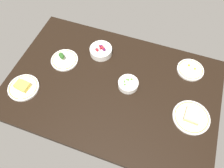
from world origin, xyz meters
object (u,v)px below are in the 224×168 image
plate_eggs (190,69)px  plate_broccoli (64,60)px  plate_sandwich (191,117)px  bowl_peas (128,84)px  plate_cheese (23,87)px  bowl_berries (101,51)px

plate_eggs → plate_broccoli: (84.79, 21.45, 0.06)cm
plate_broccoli → plate_sandwich: bearing=171.6°
plate_eggs → plate_broccoli: bearing=14.2°
bowl_peas → plate_sandwich: bearing=168.5°
plate_cheese → plate_broccoli: bearing=-116.7°
plate_cheese → bowl_peas: 67.95cm
bowl_peas → plate_broccoli: (48.49, -4.71, -1.17)cm
plate_eggs → bowl_berries: 63.24cm
bowl_peas → plate_eggs: bearing=-144.2°
plate_eggs → bowl_berries: bowl_berries is taller
plate_sandwich → bowl_berries: bearing=-22.3°
bowl_peas → plate_cheese: bearing=21.3°
bowl_peas → plate_broccoli: 48.73cm
plate_cheese → plate_sandwich: size_ratio=0.90×
plate_cheese → plate_broccoli: (-14.79, -29.44, -0.12)cm
bowl_berries → plate_broccoli: bearing=34.4°
bowl_berries → bowl_peas: bearing=143.5°
plate_broccoli → plate_sandwich: 91.97cm
bowl_berries → plate_sandwich: bowl_berries is taller
plate_sandwich → plate_broccoli: bearing=-8.4°
plate_cheese → bowl_peas: bearing=-158.7°
bowl_berries → plate_eggs: bearing=-174.1°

